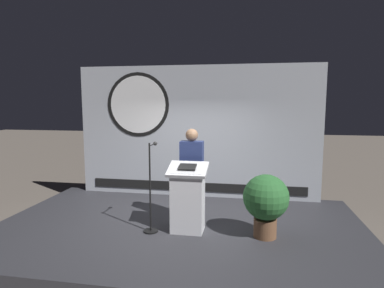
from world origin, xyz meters
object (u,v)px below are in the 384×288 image
object	(u,v)px
speaker_person	(192,174)
potted_plant	(266,200)
podium	(188,199)
microphone_stand	(151,201)

from	to	relation	value
speaker_person	potted_plant	size ratio (longest dim) A/B	1.65
podium	microphone_stand	world-z (taller)	microphone_stand
speaker_person	microphone_stand	world-z (taller)	speaker_person
microphone_stand	podium	bearing A→B (deg)	10.08
podium	potted_plant	bearing A→B (deg)	-1.43
speaker_person	potted_plant	world-z (taller)	speaker_person
potted_plant	podium	bearing A→B (deg)	178.57
microphone_stand	potted_plant	distance (m)	1.85
podium	microphone_stand	distance (m)	0.60
speaker_person	potted_plant	bearing A→B (deg)	-21.92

